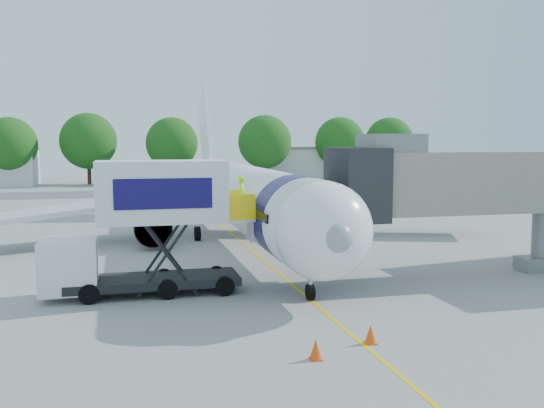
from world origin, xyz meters
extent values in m
plane|color=#9A9A98|center=(0.00, 0.00, 0.00)|extent=(160.00, 160.00, 0.00)
cube|color=yellow|center=(0.00, 0.00, 0.01)|extent=(0.15, 70.00, 0.01)
cube|color=#59595B|center=(0.00, 42.00, 0.00)|extent=(120.00, 10.00, 0.01)
cylinder|color=white|center=(0.00, 3.00, 3.00)|extent=(3.70, 28.00, 3.70)
sphere|color=white|center=(0.00, -11.00, 3.00)|extent=(3.70, 3.70, 3.70)
sphere|color=gray|center=(0.00, -12.55, 3.00)|extent=(1.10, 1.10, 1.10)
cone|color=white|center=(0.00, 20.00, 3.00)|extent=(3.70, 6.00, 3.70)
cube|color=white|center=(0.00, 21.00, 7.20)|extent=(0.35, 7.26, 8.29)
cube|color=silver|center=(9.00, 6.50, 2.30)|extent=(16.17, 9.32, 1.42)
cube|color=silver|center=(-9.00, 6.50, 2.30)|extent=(16.17, 9.32, 1.42)
cylinder|color=#999BA0|center=(5.50, 4.50, 1.30)|extent=(2.10, 3.60, 2.10)
cylinder|color=#999BA0|center=(-5.50, 4.50, 1.30)|extent=(2.10, 3.60, 2.10)
cube|color=black|center=(0.00, -11.30, 3.45)|extent=(2.60, 1.39, 0.81)
cylinder|color=#100A4C|center=(0.00, -8.00, 3.00)|extent=(3.73, 2.00, 3.73)
cylinder|color=silver|center=(0.00, -9.50, 0.75)|extent=(0.16, 0.16, 1.50)
cylinder|color=black|center=(0.00, -9.50, 0.32)|extent=(0.25, 0.64, 0.64)
cylinder|color=black|center=(2.60, 6.00, 0.45)|extent=(0.35, 0.90, 0.90)
cylinder|color=black|center=(-2.60, 6.00, 0.45)|extent=(0.35, 0.90, 0.90)
cube|color=gray|center=(9.00, -7.00, 4.40)|extent=(13.60, 2.60, 2.80)
cube|color=black|center=(2.90, -7.00, 4.40)|extent=(2.00, 3.20, 3.20)
cube|color=slate|center=(4.50, -7.00, 6.20)|extent=(2.40, 2.40, 0.80)
cylinder|color=slate|center=(12.50, -7.00, 1.50)|extent=(0.90, 0.90, 3.00)
cube|color=slate|center=(12.50, -7.00, 0.35)|extent=(2.20, 1.20, 0.70)
cylinder|color=black|center=(11.60, -7.00, 0.35)|extent=(0.30, 0.70, 0.70)
cube|color=black|center=(-6.00, -7.00, 0.55)|extent=(7.00, 2.30, 0.35)
cube|color=silver|center=(-9.30, -7.00, 1.35)|extent=(2.20, 2.20, 2.10)
cube|color=black|center=(-9.30, -7.00, 1.80)|extent=(1.90, 2.10, 0.70)
cube|color=silver|center=(-5.60, -7.00, 4.25)|extent=(5.20, 2.40, 2.50)
cube|color=#100A4C|center=(-5.60, -8.22, 4.25)|extent=(3.80, 0.04, 1.20)
cube|color=silver|center=(-2.45, -7.00, 3.05)|extent=(1.10, 2.20, 0.10)
cube|color=yellow|center=(-2.45, -8.05, 3.60)|extent=(1.10, 0.06, 1.10)
cube|color=yellow|center=(-2.45, -5.95, 3.60)|extent=(1.10, 0.06, 1.10)
cylinder|color=black|center=(-3.20, -8.05, 0.40)|extent=(0.80, 0.25, 0.80)
cylinder|color=black|center=(-3.20, -5.95, 0.40)|extent=(0.80, 0.25, 0.80)
cylinder|color=black|center=(-8.50, -8.05, 0.40)|extent=(0.80, 0.25, 0.80)
cylinder|color=black|center=(-8.50, -5.95, 0.40)|extent=(0.80, 0.25, 0.80)
imported|color=#B4F419|center=(-2.26, -7.00, 3.97)|extent=(0.51, 0.69, 1.75)
cube|color=silver|center=(0.70, -18.93, 0.74)|extent=(4.14, 3.03, 1.49)
cube|color=#100A4C|center=(0.70, -18.93, 1.22)|extent=(2.60, 2.40, 0.37)
cylinder|color=black|center=(-0.95, -19.14, 0.37)|extent=(0.79, 0.50, 0.74)
cylinder|color=black|center=(-0.46, -17.74, 0.37)|extent=(0.79, 0.50, 0.74)
cylinder|color=black|center=(1.86, -20.12, 0.37)|extent=(0.79, 0.50, 0.74)
cylinder|color=black|center=(2.35, -18.72, 0.37)|extent=(0.79, 0.50, 0.74)
cone|color=#E9450C|center=(0.25, -14.93, 0.31)|extent=(0.38, 0.38, 0.61)
cube|color=#E9450C|center=(0.25, -14.93, 0.02)|extent=(0.35, 0.35, 0.03)
cone|color=#E9450C|center=(-1.84, -15.84, 0.31)|extent=(0.39, 0.39, 0.62)
cube|color=#E9450C|center=(-1.84, -15.84, 0.02)|extent=(0.35, 0.35, 0.04)
cube|color=silver|center=(22.00, 62.00, 2.50)|extent=(16.00, 7.00, 5.00)
cube|color=slate|center=(22.00, 62.00, 5.15)|extent=(16.40, 7.40, 0.30)
cylinder|color=#382314|center=(-22.02, 57.40, 1.68)|extent=(0.56, 0.56, 3.36)
sphere|color=#154F15|center=(-22.02, 57.40, 5.79)|extent=(7.47, 7.47, 7.47)
cylinder|color=#382314|center=(-11.74, 59.10, 1.81)|extent=(0.56, 0.56, 3.62)
sphere|color=#154F15|center=(-11.74, 59.10, 6.24)|extent=(8.05, 8.05, 8.05)
cylinder|color=#382314|center=(0.08, 58.27, 1.71)|extent=(0.56, 0.56, 3.43)
sphere|color=#154F15|center=(0.08, 58.27, 5.90)|extent=(7.62, 7.62, 7.62)
cylinder|color=#382314|center=(13.49, 55.67, 1.78)|extent=(0.56, 0.56, 3.56)
sphere|color=#154F15|center=(13.49, 55.67, 6.12)|extent=(7.90, 7.90, 7.90)
cylinder|color=#382314|center=(26.12, 57.88, 1.76)|extent=(0.56, 0.56, 3.52)
sphere|color=#154F15|center=(26.12, 57.88, 6.06)|extent=(7.81, 7.81, 7.81)
cylinder|color=#382314|center=(35.10, 59.24, 1.77)|extent=(0.56, 0.56, 3.54)
sphere|color=#154F15|center=(35.10, 59.24, 6.10)|extent=(7.87, 7.87, 7.87)
camera|label=1|loc=(-7.14, -31.98, 6.31)|focal=40.00mm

